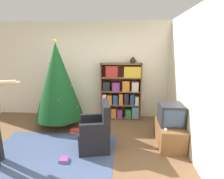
# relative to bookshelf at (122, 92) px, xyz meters

# --- Properties ---
(ground_plane) EXTENTS (14.00, 14.00, 0.00)m
(ground_plane) POSITION_rel_bookshelf_xyz_m (-0.80, -1.97, -0.76)
(ground_plane) COLOR brown
(wall_back) EXTENTS (8.00, 0.10, 2.60)m
(wall_back) POSITION_rel_bookshelf_xyz_m (-0.80, 0.23, 0.54)
(wall_back) COLOR silver
(wall_back) RESTS_ON ground_plane
(wall_right) EXTENTS (0.10, 8.00, 2.60)m
(wall_right) POSITION_rel_bookshelf_xyz_m (1.30, -1.97, 0.54)
(wall_right) COLOR silver
(wall_right) RESTS_ON ground_plane
(area_rug) EXTENTS (2.34, 1.67, 0.01)m
(area_rug) POSITION_rel_bookshelf_xyz_m (-1.26, -1.85, -0.75)
(area_rug) COLOR #3D4C70
(area_rug) RESTS_ON ground_plane
(bookshelf) EXTENTS (1.08, 0.30, 1.52)m
(bookshelf) POSITION_rel_bookshelf_xyz_m (0.00, 0.00, 0.00)
(bookshelf) COLOR brown
(bookshelf) RESTS_ON ground_plane
(tv_stand) EXTENTS (0.47, 0.87, 0.43)m
(tv_stand) POSITION_rel_bookshelf_xyz_m (0.99, -1.27, -0.54)
(tv_stand) COLOR brown
(tv_stand) RESTS_ON ground_plane
(television) EXTENTS (0.44, 0.47, 0.42)m
(television) POSITION_rel_bookshelf_xyz_m (0.99, -1.27, -0.12)
(television) COLOR #28282D
(television) RESTS_ON tv_stand
(game_remote) EXTENTS (0.04, 0.12, 0.02)m
(game_remote) POSITION_rel_bookshelf_xyz_m (0.85, -1.53, -0.32)
(game_remote) COLOR white
(game_remote) RESTS_ON tv_stand
(christmas_tree) EXTENTS (1.16, 1.16, 2.10)m
(christmas_tree) POSITION_rel_bookshelf_xyz_m (-1.53, -0.56, 0.37)
(christmas_tree) COLOR #4C3323
(christmas_tree) RESTS_ON ground_plane
(armchair) EXTENTS (0.67, 0.66, 0.92)m
(armchair) POSITION_rel_bookshelf_xyz_m (-0.45, -1.56, -0.43)
(armchair) COLOR black
(armchair) RESTS_ON ground_plane
(table_lamp) EXTENTS (0.20, 0.20, 0.18)m
(table_lamp) POSITION_rel_bookshelf_xyz_m (0.28, 0.01, 0.86)
(table_lamp) COLOR #473828
(table_lamp) RESTS_ON bookshelf
(book_pile_near_tree) EXTENTS (0.24, 0.18, 0.10)m
(book_pile_near_tree) POSITION_rel_bookshelf_xyz_m (-1.02, -1.01, -0.71)
(book_pile_near_tree) COLOR beige
(book_pile_near_tree) RESTS_ON ground_plane
(book_pile_by_chair) EXTENTS (0.16, 0.15, 0.06)m
(book_pile_by_chair) POSITION_rel_bookshelf_xyz_m (-0.94, -2.02, -0.73)
(book_pile_by_chair) COLOR #5B899E
(book_pile_by_chair) RESTS_ON ground_plane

